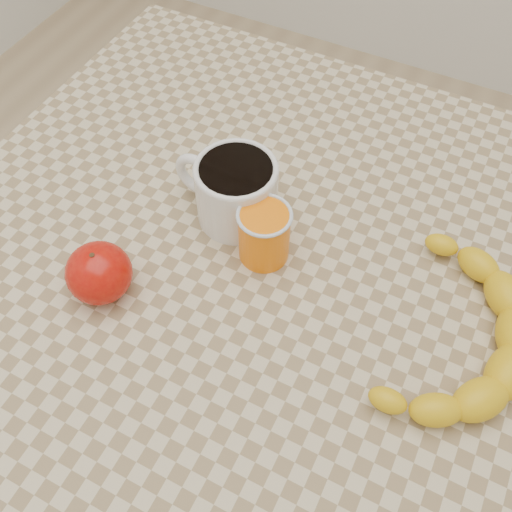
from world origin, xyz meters
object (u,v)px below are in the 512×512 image
at_px(coffee_mug, 235,189).
at_px(apple, 99,273).
at_px(table, 256,304).
at_px(orange_juice_glass, 264,234).
at_px(banana, 456,334).

relative_size(coffee_mug, apple, 1.52).
xyz_separation_m(table, apple, (-0.14, -0.10, 0.12)).
bearing_deg(orange_juice_glass, coffee_mug, 146.20).
height_order(table, coffee_mug, coffee_mug).
height_order(table, banana, banana).
height_order(table, orange_juice_glass, orange_juice_glass).
bearing_deg(banana, coffee_mug, 177.37).
bearing_deg(coffee_mug, apple, -115.73).
bearing_deg(banana, orange_juice_glass, -175.83).
relative_size(table, orange_juice_glass, 11.13).
distance_m(coffee_mug, apple, 0.18).
bearing_deg(orange_juice_glass, table, -89.60).
xyz_separation_m(apple, banana, (0.36, 0.11, -0.01)).
bearing_deg(apple, coffee_mug, 64.27).
bearing_deg(coffee_mug, table, -45.61).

